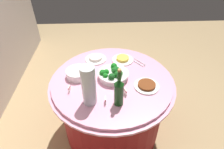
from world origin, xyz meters
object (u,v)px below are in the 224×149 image
wine_bottle (119,91)px  label_placard_rear (105,100)px  decorative_fruit_vase (89,87)px  broccoli_bowl (113,74)px  label_placard_mid (125,92)px  food_plate_rice (96,58)px  serving_tongs (139,63)px  label_placard_front (69,88)px  plate_stack (78,73)px  food_plate_stir_fry (147,85)px  food_plate_fried_egg (123,59)px

wine_bottle → label_placard_rear: bearing=83.2°
decorative_fruit_vase → broccoli_bowl: bearing=-35.3°
wine_bottle → label_placard_mid: bearing=-32.4°
broccoli_bowl → food_plate_rice: 0.36m
serving_tongs → label_placard_front: (-0.39, 0.65, 0.03)m
plate_stack → label_placard_front: 0.21m
broccoli_bowl → label_placard_front: broccoli_bowl is taller
plate_stack → label_placard_mid: size_ratio=3.82×
food_plate_stir_fry → label_placard_rear: 0.40m
decorative_fruit_vase → food_plate_rice: size_ratio=1.55×
food_plate_fried_egg → plate_stack: bearing=118.7°
broccoli_bowl → food_plate_rice: size_ratio=1.27×
food_plate_rice → label_placard_mid: 0.59m
food_plate_rice → label_placard_mid: bearing=-154.5°
broccoli_bowl → decorative_fruit_vase: 0.37m
label_placard_rear → plate_stack: bearing=35.8°
plate_stack → label_placard_mid: 0.49m
decorative_fruit_vase → food_plate_stir_fry: decorative_fruit_vase is taller
label_placard_front → food_plate_stir_fry: bearing=-87.8°
serving_tongs → label_placard_rear: label_placard_rear is taller
food_plate_fried_egg → label_placard_front: size_ratio=4.00×
food_plate_fried_egg → food_plate_stir_fry: bearing=-157.7°
food_plate_rice → label_placard_front: label_placard_front is taller
label_placard_mid → label_placard_rear: 0.19m
plate_stack → serving_tongs: plate_stack is taller
food_plate_rice → food_plate_stir_fry: food_plate_rice is taller
food_plate_rice → wine_bottle: bearing=-163.0°
plate_stack → broccoli_bowl: bearing=-97.7°
broccoli_bowl → plate_stack: bearing=82.3°
decorative_fruit_vase → food_plate_fried_egg: size_ratio=1.55×
plate_stack → food_plate_rice: plate_stack is taller
broccoli_bowl → food_plate_stir_fry: 0.31m
broccoli_bowl → label_placard_rear: bearing=165.3°
wine_bottle → food_plate_stir_fry: (0.18, -0.26, -0.12)m
label_placard_rear → decorative_fruit_vase: bearing=81.8°
food_plate_stir_fry → food_plate_rice: bearing=45.4°
plate_stack → food_plate_rice: 0.31m
wine_bottle → food_plate_rice: size_ratio=1.53×
broccoli_bowl → label_placard_front: (-0.16, 0.38, -0.02)m
wine_bottle → label_placard_rear: size_ratio=6.11×
food_plate_fried_egg → label_placard_mid: bearing=177.0°
food_plate_stir_fry → wine_bottle: bearing=125.4°
wine_bottle → food_plate_stir_fry: wine_bottle is taller
decorative_fruit_vase → label_placard_front: size_ratio=6.18×
serving_tongs → food_plate_rice: food_plate_rice is taller
broccoli_bowl → food_plate_fried_egg: 0.31m
label_placard_front → label_placard_mid: bearing=-97.5°
plate_stack → wine_bottle: wine_bottle is taller
label_placard_mid → food_plate_stir_fry: bearing=-66.3°
wine_bottle → label_placard_front: size_ratio=6.11×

